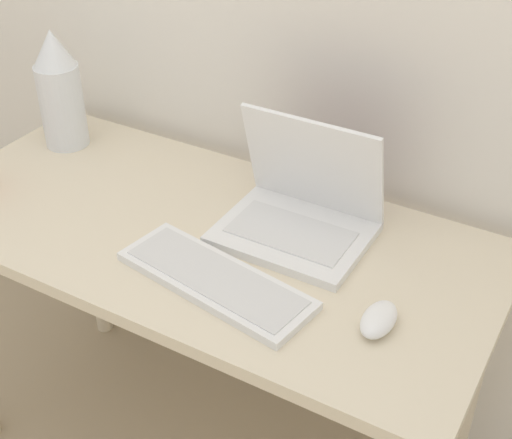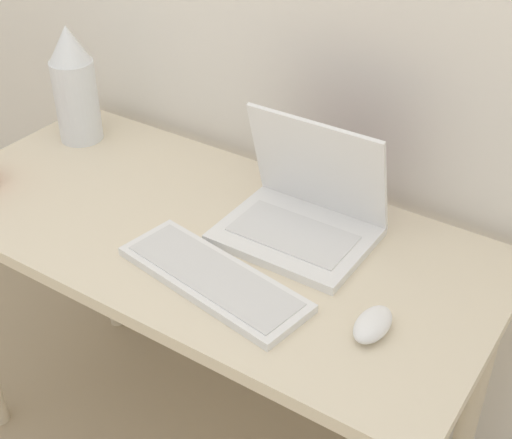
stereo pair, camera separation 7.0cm
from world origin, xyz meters
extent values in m
cube|color=beige|center=(0.00, 0.31, 0.76)|extent=(1.30, 0.61, 0.03)
cylinder|color=beige|center=(-0.59, 0.56, 0.37)|extent=(0.05, 0.05, 0.74)
cylinder|color=beige|center=(0.59, 0.56, 0.37)|extent=(0.05, 0.05, 0.74)
cube|color=white|center=(0.19, 0.38, 0.78)|extent=(0.31, 0.25, 0.02)
cube|color=silver|center=(0.19, 0.37, 0.79)|extent=(0.26, 0.13, 0.00)
cube|color=white|center=(0.19, 0.47, 0.91)|extent=(0.31, 0.08, 0.24)
cube|color=black|center=(0.19, 0.48, 0.91)|extent=(0.28, 0.06, 0.20)
cube|color=white|center=(0.13, 0.17, 0.78)|extent=(0.43, 0.21, 0.02)
cube|color=silver|center=(0.13, 0.17, 0.79)|extent=(0.39, 0.17, 0.00)
ellipsoid|color=white|center=(0.45, 0.21, 0.79)|extent=(0.06, 0.11, 0.04)
cylinder|color=white|center=(-0.52, 0.46, 0.88)|extent=(0.11, 0.11, 0.22)
cone|color=white|center=(-0.52, 0.46, 1.04)|extent=(0.11, 0.11, 0.09)
camera|label=1|loc=(0.74, -0.73, 1.67)|focal=50.00mm
camera|label=2|loc=(0.80, -0.69, 1.67)|focal=50.00mm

